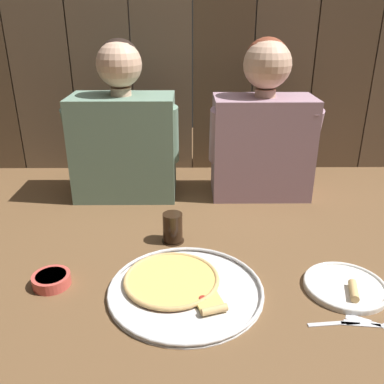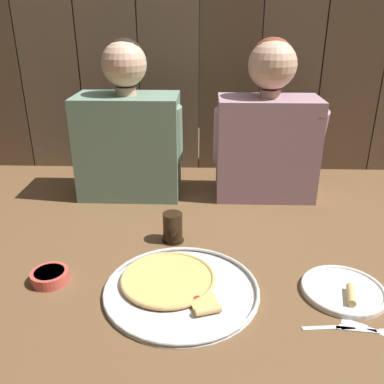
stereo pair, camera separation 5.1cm
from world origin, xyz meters
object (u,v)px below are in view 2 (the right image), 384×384
(pizza_tray, at_px, (177,286))
(diner_left, at_px, (128,131))
(dinner_plate, at_px, (343,290))
(dipping_bowl, at_px, (50,276))
(diner_right, at_px, (268,129))
(drinking_glass, at_px, (173,228))

(pizza_tray, bearing_deg, diner_left, 109.67)
(dinner_plate, distance_m, dipping_bowl, 0.82)
(dipping_bowl, relative_size, diner_left, 0.17)
(pizza_tray, distance_m, diner_left, 0.75)
(pizza_tray, distance_m, diner_right, 0.79)
(drinking_glass, xyz_separation_m, dipping_bowl, (-0.33, -0.24, -0.03))
(pizza_tray, relative_size, diner_left, 0.69)
(pizza_tray, height_order, drinking_glass, drinking_glass)
(dinner_plate, bearing_deg, drinking_glass, 151.29)
(drinking_glass, bearing_deg, diner_right, 48.81)
(dipping_bowl, distance_m, diner_right, 0.98)
(drinking_glass, xyz_separation_m, diner_right, (0.35, 0.40, 0.23))
(pizza_tray, height_order, dinner_plate, dinner_plate)
(dinner_plate, distance_m, diner_left, 1.00)
(pizza_tray, bearing_deg, diner_right, 64.24)
(drinking_glass, distance_m, diner_left, 0.50)
(drinking_glass, bearing_deg, diner_left, 117.20)
(dipping_bowl, height_order, diner_right, diner_right)
(pizza_tray, bearing_deg, dipping_bowl, 176.54)
(pizza_tray, relative_size, diner_right, 0.68)
(dinner_plate, xyz_separation_m, dipping_bowl, (-0.82, 0.03, 0.01))
(diner_left, relative_size, diner_right, 0.99)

